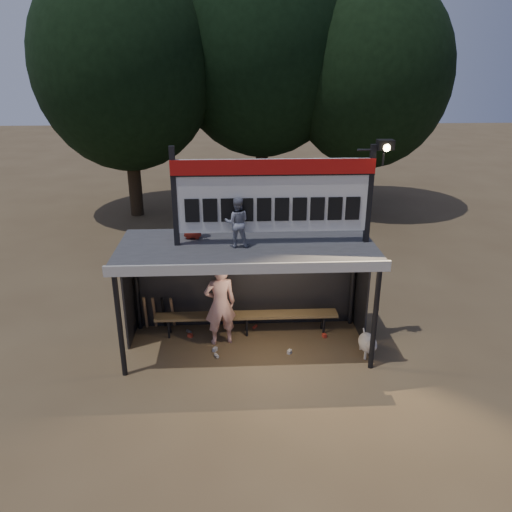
# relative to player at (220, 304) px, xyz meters

# --- Properties ---
(ground) EXTENTS (80.00, 80.00, 0.00)m
(ground) POSITION_rel_player_xyz_m (0.56, -0.20, -0.92)
(ground) COLOR brown
(ground) RESTS_ON ground
(player) EXTENTS (0.75, 0.58, 1.84)m
(player) POSITION_rel_player_xyz_m (0.00, 0.00, 0.00)
(player) COLOR white
(player) RESTS_ON ground
(child_a) EXTENTS (0.48, 0.38, 0.97)m
(child_a) POSITION_rel_player_xyz_m (0.37, -0.34, 1.88)
(child_a) COLOR gray
(child_a) RESTS_ON dugout_shelter
(child_b) EXTENTS (0.49, 0.35, 0.95)m
(child_b) POSITION_rel_player_xyz_m (-0.51, 0.19, 1.87)
(child_b) COLOR #A9291A
(child_b) RESTS_ON dugout_shelter
(dugout_shelter) EXTENTS (5.10, 2.08, 2.32)m
(dugout_shelter) POSITION_rel_player_xyz_m (0.56, 0.05, 0.93)
(dugout_shelter) COLOR #38383A
(dugout_shelter) RESTS_ON ground
(scoreboard_assembly) EXTENTS (4.10, 0.27, 1.99)m
(scoreboard_assembly) POSITION_rel_player_xyz_m (1.12, -0.20, 2.40)
(scoreboard_assembly) COLOR black
(scoreboard_assembly) RESTS_ON dugout_shelter
(bench) EXTENTS (4.00, 0.35, 0.48)m
(bench) POSITION_rel_player_xyz_m (0.56, 0.35, -0.49)
(bench) COLOR olive
(bench) RESTS_ON ground
(tree_left) EXTENTS (6.46, 6.46, 9.27)m
(tree_left) POSITION_rel_player_xyz_m (-3.44, 9.80, 4.59)
(tree_left) COLOR #302315
(tree_left) RESTS_ON ground
(tree_mid) EXTENTS (7.22, 7.22, 10.36)m
(tree_mid) POSITION_rel_player_xyz_m (1.56, 11.30, 5.24)
(tree_mid) COLOR black
(tree_mid) RESTS_ON ground
(tree_right) EXTENTS (6.08, 6.08, 8.72)m
(tree_right) POSITION_rel_player_xyz_m (5.56, 10.30, 4.27)
(tree_right) COLOR black
(tree_right) RESTS_ON ground
(dog) EXTENTS (0.36, 0.81, 0.49)m
(dog) POSITION_rel_player_xyz_m (3.01, -0.66, -0.64)
(dog) COLOR #EFE4CF
(dog) RESTS_ON ground
(bats) EXTENTS (0.68, 0.35, 0.84)m
(bats) POSITION_rel_player_xyz_m (-1.38, 0.62, -0.49)
(bats) COLOR #976E46
(bats) RESTS_ON ground
(litter) EXTENTS (3.10, 1.28, 0.08)m
(litter) POSITION_rel_player_xyz_m (0.41, -0.02, -0.88)
(litter) COLOR #B0311E
(litter) RESTS_ON ground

